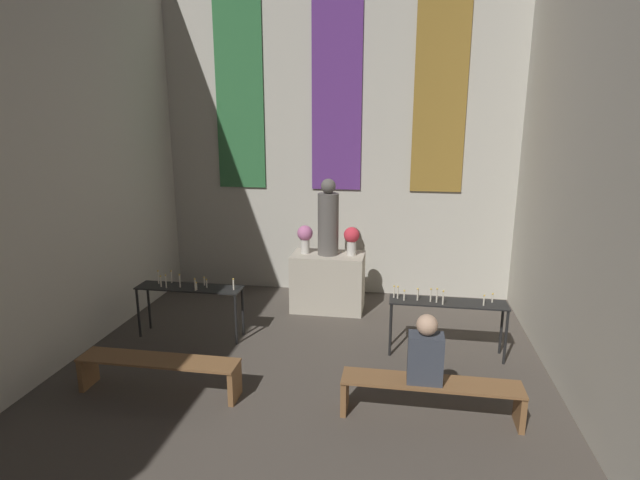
% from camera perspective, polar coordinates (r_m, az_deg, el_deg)
% --- Properties ---
extents(wall_back, '(6.30, 0.16, 5.87)m').
position_cam_1_polar(wall_back, '(8.78, 1.96, 12.95)').
color(wall_back, beige).
rests_on(wall_back, ground_plane).
extents(altar, '(1.17, 0.67, 0.94)m').
position_cam_1_polar(altar, '(8.23, 0.92, -4.80)').
color(altar, '#BCB29E').
rests_on(altar, ground_plane).
extents(statue, '(0.33, 0.33, 1.23)m').
position_cam_1_polar(statue, '(7.96, 0.94, 2.26)').
color(statue, '#5B5651').
rests_on(statue, altar).
extents(flower_vase_left, '(0.25, 0.25, 0.46)m').
position_cam_1_polar(flower_vase_left, '(8.08, -1.72, 0.42)').
color(flower_vase_left, beige).
rests_on(flower_vase_left, altar).
extents(flower_vase_right, '(0.25, 0.25, 0.46)m').
position_cam_1_polar(flower_vase_right, '(7.97, 3.63, 0.22)').
color(flower_vase_right, beige).
rests_on(flower_vase_right, altar).
extents(candle_rack_left, '(1.52, 0.36, 0.95)m').
position_cam_1_polar(candle_rack_left, '(7.40, -14.70, -5.92)').
color(candle_rack_left, black).
rests_on(candle_rack_left, ground_plane).
extents(candle_rack_right, '(1.52, 0.36, 0.95)m').
position_cam_1_polar(candle_rack_right, '(6.82, 14.27, -7.61)').
color(candle_rack_right, black).
rests_on(candle_rack_right, ground_plane).
extents(pew_back_left, '(1.86, 0.36, 0.42)m').
position_cam_1_polar(pew_back_left, '(6.17, -17.93, -13.75)').
color(pew_back_left, brown).
rests_on(pew_back_left, ground_plane).
extents(pew_back_right, '(1.86, 0.36, 0.42)m').
position_cam_1_polar(pew_back_right, '(5.57, 12.51, -16.52)').
color(pew_back_right, brown).
rests_on(pew_back_right, ground_plane).
extents(person_seated, '(0.36, 0.24, 0.74)m').
position_cam_1_polar(person_seated, '(5.36, 11.97, -12.41)').
color(person_seated, '#383D47').
rests_on(person_seated, pew_back_right).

